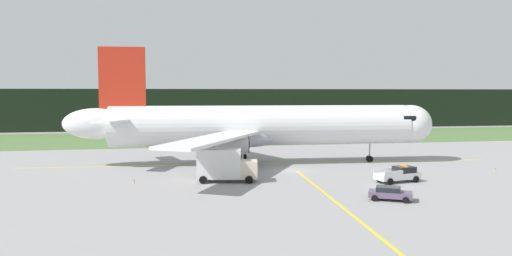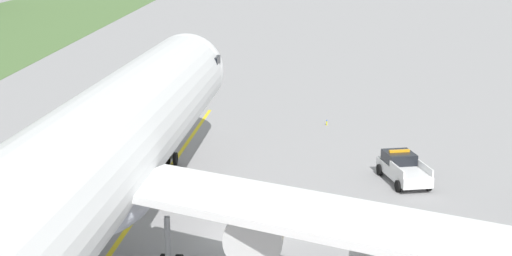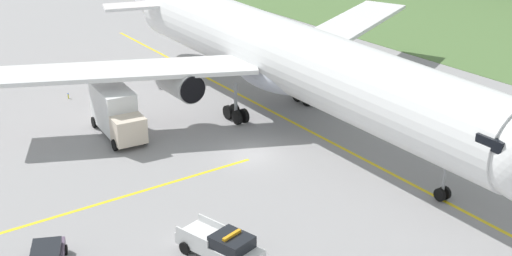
# 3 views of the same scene
# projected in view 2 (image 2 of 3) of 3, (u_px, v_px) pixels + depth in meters

# --- Properties ---
(ground) EXTENTS (320.00, 320.00, 0.00)m
(ground) POSITION_uv_depth(u_px,v_px,m) (243.00, 236.00, 42.45)
(ground) COLOR gray
(taxiway_centerline_main) EXTENTS (68.04, 4.27, 0.01)m
(taxiway_centerline_main) POSITION_uv_depth(u_px,v_px,m) (109.00, 255.00, 39.93)
(taxiway_centerline_main) COLOR yellow
(taxiway_centerline_main) RESTS_ON ground
(airliner) EXTENTS (53.31, 45.03, 16.53)m
(airliner) POSITION_uv_depth(u_px,v_px,m) (101.00, 153.00, 38.18)
(airliner) COLOR white
(airliner) RESTS_ON ground
(ops_pickup_truck) EXTENTS (5.59, 3.11, 1.94)m
(ops_pickup_truck) POSITION_uv_depth(u_px,v_px,m) (403.00, 168.00, 51.64)
(ops_pickup_truck) COLOR silver
(ops_pickup_truck) RESTS_ON ground
(taxiway_edge_light_east) EXTENTS (0.12, 0.12, 0.46)m
(taxiway_edge_light_east) POSITION_uv_depth(u_px,v_px,m) (327.00, 122.00, 67.02)
(taxiway_edge_light_east) COLOR yellow
(taxiway_edge_light_east) RESTS_ON ground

